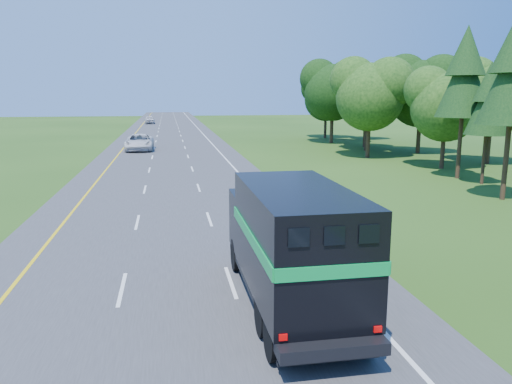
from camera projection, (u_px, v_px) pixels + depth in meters
road at (170, 154)px, 54.65m from camera, size 15.00×260.00×0.04m
lane_markings at (170, 153)px, 54.64m from camera, size 11.15×260.00×0.01m
tree_wall_right at (509, 100)px, 38.59m from camera, size 16.00×100.00×12.00m
horse_truck at (291, 242)px, 14.88m from camera, size 2.79×8.66×3.83m
white_suv at (139, 142)px, 57.65m from camera, size 3.12×6.72×1.87m
far_car at (150, 120)px, 109.71m from camera, size 2.29×5.30×1.78m
delineator at (359, 220)px, 23.47m from camera, size 0.09×0.05×1.10m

